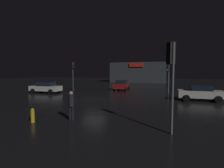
{
  "coord_description": "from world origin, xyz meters",
  "views": [
    {
      "loc": [
        7.4,
        -15.76,
        2.89
      ],
      "look_at": [
        0.42,
        4.69,
        1.32
      ],
      "focal_mm": 26.3,
      "sensor_mm": 36.0,
      "label": 1
    }
  ],
  "objects_px": {
    "traffic_signal_opposite": "(171,65)",
    "car_crossing": "(122,85)",
    "pedestrian": "(71,103)",
    "car_far": "(46,87)",
    "fire_hydrant": "(33,115)",
    "traffic_signal_cross_left": "(73,69)",
    "traffic_signal_main": "(168,73)",
    "car_near": "(200,93)",
    "store_building": "(138,72)"
  },
  "relations": [
    {
      "from": "pedestrian",
      "to": "car_near",
      "type": "bearing_deg",
      "value": 49.4
    },
    {
      "from": "car_near",
      "to": "store_building",
      "type": "bearing_deg",
      "value": 111.18
    },
    {
      "from": "traffic_signal_main",
      "to": "traffic_signal_opposite",
      "type": "relative_size",
      "value": 0.92
    },
    {
      "from": "traffic_signal_main",
      "to": "traffic_signal_opposite",
      "type": "xyz_separation_m",
      "value": [
        0.11,
        -15.52,
        0.5
      ]
    },
    {
      "from": "store_building",
      "to": "traffic_signal_cross_left",
      "type": "height_order",
      "value": "store_building"
    },
    {
      "from": "traffic_signal_main",
      "to": "car_near",
      "type": "height_order",
      "value": "traffic_signal_main"
    },
    {
      "from": "traffic_signal_cross_left",
      "to": "car_far",
      "type": "bearing_deg",
      "value": -117.89
    },
    {
      "from": "traffic_signal_cross_left",
      "to": "car_near",
      "type": "bearing_deg",
      "value": -12.57
    },
    {
      "from": "traffic_signal_cross_left",
      "to": "fire_hydrant",
      "type": "xyz_separation_m",
      "value": [
        6.64,
        -14.87,
        -2.97
      ]
    },
    {
      "from": "car_near",
      "to": "car_far",
      "type": "distance_m",
      "value": 19.08
    },
    {
      "from": "pedestrian",
      "to": "fire_hydrant",
      "type": "distance_m",
      "value": 2.25
    },
    {
      "from": "traffic_signal_cross_left",
      "to": "car_near",
      "type": "xyz_separation_m",
      "value": [
        17.08,
        -3.81,
        -2.56
      ]
    },
    {
      "from": "traffic_signal_main",
      "to": "pedestrian",
      "type": "xyz_separation_m",
      "value": [
        -5.46,
        -15.2,
        -1.69
      ]
    },
    {
      "from": "traffic_signal_main",
      "to": "pedestrian",
      "type": "distance_m",
      "value": 16.24
    },
    {
      "from": "traffic_signal_main",
      "to": "car_crossing",
      "type": "relative_size",
      "value": 0.92
    },
    {
      "from": "car_crossing",
      "to": "pedestrian",
      "type": "height_order",
      "value": "pedestrian"
    },
    {
      "from": "traffic_signal_opposite",
      "to": "store_building",
      "type": "bearing_deg",
      "value": 101.8
    },
    {
      "from": "traffic_signal_opposite",
      "to": "traffic_signal_main",
      "type": "bearing_deg",
      "value": 90.39
    },
    {
      "from": "traffic_signal_opposite",
      "to": "pedestrian",
      "type": "xyz_separation_m",
      "value": [
        -5.56,
        0.32,
        -2.18
      ]
    },
    {
      "from": "car_crossing",
      "to": "store_building",
      "type": "bearing_deg",
      "value": 92.43
    },
    {
      "from": "car_crossing",
      "to": "pedestrian",
      "type": "bearing_deg",
      "value": -84.41
    },
    {
      "from": "traffic_signal_main",
      "to": "traffic_signal_opposite",
      "type": "height_order",
      "value": "traffic_signal_opposite"
    },
    {
      "from": "traffic_signal_main",
      "to": "car_far",
      "type": "bearing_deg",
      "value": -162.0
    },
    {
      "from": "car_near",
      "to": "car_far",
      "type": "relative_size",
      "value": 0.98
    },
    {
      "from": "pedestrian",
      "to": "car_far",
      "type": "bearing_deg",
      "value": 136.41
    },
    {
      "from": "store_building",
      "to": "fire_hydrant",
      "type": "xyz_separation_m",
      "value": [
        0.73,
        -39.9,
        -2.38
      ]
    },
    {
      "from": "traffic_signal_opposite",
      "to": "pedestrian",
      "type": "bearing_deg",
      "value": 176.7
    },
    {
      "from": "traffic_signal_opposite",
      "to": "fire_hydrant",
      "type": "bearing_deg",
      "value": -174.23
    },
    {
      "from": "car_far",
      "to": "fire_hydrant",
      "type": "bearing_deg",
      "value": -52.08
    },
    {
      "from": "traffic_signal_opposite",
      "to": "car_crossing",
      "type": "bearing_deg",
      "value": 112.25
    },
    {
      "from": "car_crossing",
      "to": "pedestrian",
      "type": "xyz_separation_m",
      "value": [
        1.71,
        -17.44,
        0.21
      ]
    },
    {
      "from": "car_far",
      "to": "pedestrian",
      "type": "height_order",
      "value": "pedestrian"
    },
    {
      "from": "store_building",
      "to": "car_far",
      "type": "xyz_separation_m",
      "value": [
        -7.9,
        -28.81,
        -1.98
      ]
    },
    {
      "from": "traffic_signal_cross_left",
      "to": "car_crossing",
      "type": "distance_m",
      "value": 8.14
    },
    {
      "from": "store_building",
      "to": "traffic_signal_opposite",
      "type": "distance_m",
      "value": 39.99
    },
    {
      "from": "traffic_signal_opposite",
      "to": "car_crossing",
      "type": "xyz_separation_m",
      "value": [
        -7.27,
        17.76,
        -2.39
      ]
    },
    {
      "from": "car_far",
      "to": "fire_hydrant",
      "type": "height_order",
      "value": "car_far"
    },
    {
      "from": "traffic_signal_opposite",
      "to": "car_near",
      "type": "xyz_separation_m",
      "value": [
        3.0,
        10.31,
        -2.39
      ]
    },
    {
      "from": "traffic_signal_main",
      "to": "car_near",
      "type": "distance_m",
      "value": 6.36
    },
    {
      "from": "traffic_signal_cross_left",
      "to": "car_near",
      "type": "distance_m",
      "value": 17.68
    },
    {
      "from": "store_building",
      "to": "car_far",
      "type": "relative_size",
      "value": 3.51
    },
    {
      "from": "store_building",
      "to": "car_far",
      "type": "distance_m",
      "value": 29.94
    },
    {
      "from": "traffic_signal_cross_left",
      "to": "car_crossing",
      "type": "height_order",
      "value": "traffic_signal_cross_left"
    },
    {
      "from": "traffic_signal_opposite",
      "to": "pedestrian",
      "type": "distance_m",
      "value": 5.98
    },
    {
      "from": "traffic_signal_opposite",
      "to": "traffic_signal_cross_left",
      "type": "bearing_deg",
      "value": 134.93
    },
    {
      "from": "car_near",
      "to": "fire_hydrant",
      "type": "xyz_separation_m",
      "value": [
        -10.44,
        -11.06,
        -0.41
      ]
    },
    {
      "from": "car_near",
      "to": "pedestrian",
      "type": "bearing_deg",
      "value": -130.6
    },
    {
      "from": "traffic_signal_main",
      "to": "car_far",
      "type": "height_order",
      "value": "traffic_signal_main"
    },
    {
      "from": "traffic_signal_opposite",
      "to": "car_far",
      "type": "bearing_deg",
      "value": 147.27
    },
    {
      "from": "car_crossing",
      "to": "fire_hydrant",
      "type": "height_order",
      "value": "car_crossing"
    }
  ]
}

